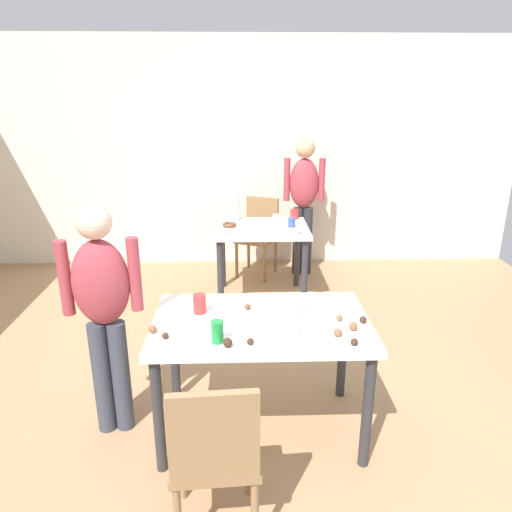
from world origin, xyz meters
TOP-DOWN VIEW (x-y plane):
  - ground_plane at (0.00, 0.00)m, footprint 6.40×6.40m
  - wall_back at (0.00, 3.20)m, footprint 6.40×0.10m
  - dining_table_near at (0.05, 0.04)m, footprint 1.25×0.78m
  - dining_table_far at (0.14, 2.04)m, footprint 0.91×0.73m
  - chair_near_table at (-0.19, -0.73)m, footprint 0.43×0.43m
  - chair_far_table at (0.14, 2.76)m, footprint 0.53×0.53m
  - person_girl_near at (-0.86, 0.07)m, footprint 0.46×0.24m
  - person_adult_far at (0.63, 2.73)m, footprint 0.45×0.22m
  - mixing_bowl at (0.14, -0.14)m, footprint 0.19×0.19m
  - soda_can at (-0.19, -0.21)m, footprint 0.07×0.07m
  - fork_near at (0.42, 0.18)m, footprint 0.17×0.02m
  - cup_near_0 at (0.25, 0.08)m, footprint 0.08×0.08m
  - cup_near_1 at (-0.31, 0.15)m, footprint 0.08×0.08m
  - cake_ball_0 at (-0.14, -0.26)m, footprint 0.05×0.05m
  - cake_ball_1 at (-0.47, -0.16)m, footprint 0.04×0.04m
  - cake_ball_2 at (-0.55, -0.10)m, footprint 0.04×0.04m
  - cake_ball_3 at (0.63, -0.02)m, footprint 0.04×0.04m
  - cake_ball_4 at (0.45, -0.17)m, footprint 0.05×0.05m
  - cake_ball_5 at (0.52, -0.27)m, footprint 0.04×0.04m
  - cake_ball_6 at (-0.02, -0.24)m, footprint 0.04×0.04m
  - cake_ball_7 at (0.50, 0.01)m, footprint 0.04×0.04m
  - cake_ball_8 at (0.55, -0.10)m, footprint 0.05×0.05m
  - cake_ball_9 at (-0.03, 0.18)m, footprint 0.04×0.04m
  - pitcher_far at (-0.14, 2.29)m, footprint 0.12×0.12m
  - cup_far_0 at (0.43, 2.02)m, footprint 0.07×0.07m
  - cup_far_1 at (0.49, 2.34)m, footprint 0.08×0.08m
  - cup_far_2 at (0.29, 2.15)m, footprint 0.08×0.08m
  - donut_far_0 at (-0.18, 2.05)m, footprint 0.14×0.14m
  - donut_far_1 at (-0.24, 1.82)m, footprint 0.14×0.14m
  - donut_far_2 at (0.45, 1.82)m, footprint 0.11×0.11m

SIDE VIEW (x-z plane):
  - ground_plane at x=0.00m, z-range 0.00..0.00m
  - chair_near_table at x=-0.19m, z-range 0.06..0.93m
  - chair_far_table at x=0.14m, z-range 0.06..0.93m
  - dining_table_far at x=0.14m, z-range 0.25..1.00m
  - dining_table_near at x=0.05m, z-range 0.28..1.03m
  - fork_near at x=0.42m, z-range 0.75..0.76m
  - donut_far_2 at x=0.45m, z-range 0.75..0.78m
  - cake_ball_1 at x=-0.47m, z-range 0.75..0.79m
  - cake_ball_9 at x=-0.03m, z-range 0.75..0.79m
  - cake_ball_6 at x=-0.02m, z-range 0.75..0.79m
  - cake_ball_7 at x=0.50m, z-range 0.75..0.79m
  - cake_ball_5 at x=0.52m, z-range 0.75..0.79m
  - donut_far_0 at x=-0.18m, z-range 0.75..0.79m
  - donut_far_1 at x=-0.24m, z-range 0.75..0.79m
  - cake_ball_3 at x=0.63m, z-range 0.75..0.79m
  - cake_ball_2 at x=-0.55m, z-range 0.75..0.79m
  - cake_ball_4 at x=0.45m, z-range 0.75..0.80m
  - cake_ball_8 at x=0.55m, z-range 0.75..0.80m
  - cake_ball_0 at x=-0.14m, z-range 0.75..0.80m
  - mixing_bowl at x=0.14m, z-range 0.75..0.82m
  - cup_far_0 at x=0.43m, z-range 0.75..0.84m
  - cup_far_2 at x=0.29m, z-range 0.75..0.84m
  - cup_near_0 at x=0.25m, z-range 0.75..0.85m
  - cup_far_1 at x=0.49m, z-range 0.75..0.85m
  - cup_near_1 at x=-0.31m, z-range 0.75..0.87m
  - soda_can at x=-0.19m, z-range 0.75..0.87m
  - person_girl_near at x=-0.86m, z-range 0.14..1.57m
  - pitcher_far at x=-0.14m, z-range 0.75..1.00m
  - person_adult_far at x=0.63m, z-range 0.15..1.68m
  - wall_back at x=0.00m, z-range 0.00..2.60m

